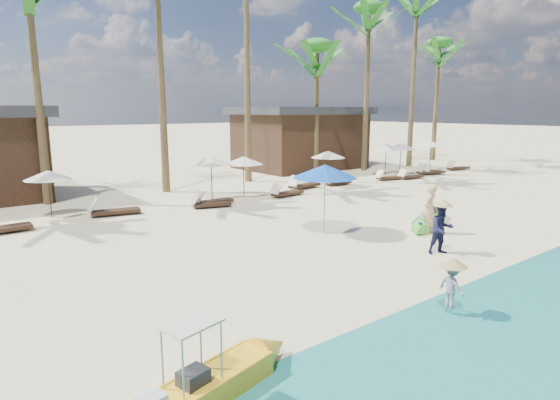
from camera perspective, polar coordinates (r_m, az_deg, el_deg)
ground at (r=11.94m, az=5.15°, el=-9.32°), size 240.00×240.00×0.00m
wet_sand_strip at (r=9.27m, az=27.66°, el=-16.84°), size 240.00×4.50×0.01m
green_canoe at (r=17.97m, az=17.68°, el=-2.20°), size 4.36×2.16×0.59m
tourist at (r=16.49m, az=17.76°, el=-1.10°), size 0.70×0.56×1.67m
vendor_green at (r=14.31m, az=19.13°, el=-3.35°), size 0.89×0.81×1.48m
vendor_yellow at (r=10.20m, az=20.22°, el=-9.75°), size 0.43×0.64×0.92m
blue_umbrella at (r=15.57m, az=5.51°, el=3.51°), size 2.18×2.18×2.35m
resort_parasol_5 at (r=20.04m, az=-26.44°, el=2.74°), size 1.79×1.79×1.84m
lounger_5_left at (r=19.66m, az=-19.83°, el=-1.16°), size 2.03×0.99×0.66m
resort_parasol_6 at (r=21.88m, az=-8.40°, el=4.81°), size 1.97×1.97×2.03m
lounger_6_left at (r=20.77m, az=-8.35°, el=-0.06°), size 1.79×0.64×0.60m
lounger_6_right at (r=20.19m, az=-8.66°, el=-0.41°), size 1.75×0.99×0.57m
resort_parasol_7 at (r=22.35m, az=-4.47°, el=4.84°), size 1.89×1.89×1.95m
lounger_7_left at (r=22.55m, az=0.66°, el=0.95°), size 1.87×0.74×0.62m
lounger_7_right at (r=24.74m, az=2.80°, el=1.87°), size 2.05×0.85×0.67m
resort_parasol_8 at (r=25.54m, az=5.89°, el=5.56°), size 1.88×1.88×1.94m
lounger_8_left at (r=26.08m, az=6.88°, el=2.20°), size 1.68×0.60×0.56m
resort_parasol_9 at (r=30.03m, az=12.82°, el=6.33°), size 1.98×1.98×2.04m
lounger_9_left at (r=28.52m, az=12.98°, el=2.75°), size 1.75×0.90×0.57m
lounger_9_right at (r=29.27m, az=15.50°, el=2.84°), size 1.76×0.74×0.58m
resort_parasol_10 at (r=31.04m, az=14.53°, el=6.36°), size 1.97×1.97×2.02m
lounger_10_left at (r=31.63m, az=17.72°, el=3.36°), size 2.08×1.14×0.68m
lounger_10_right at (r=32.16m, az=17.81°, el=3.41°), size 1.75×0.86×0.57m
resort_parasol_11 at (r=34.61m, az=17.91°, el=6.56°), size 1.93×1.93×1.98m
lounger_11_left at (r=34.71m, az=20.77°, el=3.76°), size 1.85×0.93×0.60m
palm_6 at (r=30.72m, az=4.54°, el=16.39°), size 2.08×2.08×8.51m
palm_7 at (r=32.99m, az=10.73°, el=19.26°), size 2.08×2.08×11.08m
palm_8 at (r=36.40m, az=16.27°, el=20.12°), size 2.08×2.08×12.70m
palm_9 at (r=41.12m, az=18.79°, el=15.89°), size 2.08×2.08×9.82m
pavilion_east at (r=33.65m, az=2.46°, el=7.66°), size 8.80×6.60×4.30m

